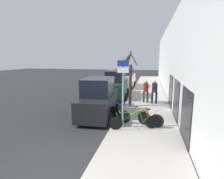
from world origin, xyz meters
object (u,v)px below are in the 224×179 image
bicycle_1 (140,118)px  parked_car_0 (99,99)px  bicycle_0 (134,121)px  bicycle_2 (128,114)px  street_tree (130,80)px  signpost (123,89)px  parked_car_1 (116,85)px  pedestrian_near (154,90)px  pedestrian_far (146,90)px  parked_car_2 (125,79)px

bicycle_1 → parked_car_0: bearing=69.1°
bicycle_0 → parked_car_0: size_ratio=0.47×
bicycle_2 → street_tree: street_tree is taller
bicycle_0 → bicycle_1: size_ratio=0.99×
bicycle_0 → parked_car_0: bearing=30.5°
signpost → parked_car_1: bearing=103.3°
bicycle_0 → street_tree: (-0.70, 4.10, 1.47)m
bicycle_1 → pedestrian_near: size_ratio=1.31×
bicycle_2 → pedestrian_near: 4.38m
pedestrian_far → parked_car_2: bearing=-59.3°
parked_car_0 → parked_car_2: size_ratio=0.98×
signpost → bicycle_2: bearing=79.4°
bicycle_2 → signpost: bearing=-168.4°
signpost → pedestrian_far: bearing=79.9°
parked_car_1 → pedestrian_near: bearing=-38.1°
parked_car_1 → street_tree: street_tree is taller
pedestrian_far → bicycle_2: bearing=90.8°
parked_car_0 → parked_car_1: bearing=85.8°
signpost → parked_car_0: (-1.76, 1.97, -1.00)m
bicycle_1 → street_tree: size_ratio=0.60×
bicycle_2 → parked_car_1: bearing=38.7°
bicycle_1 → parked_car_0: parked_car_0 is taller
bicycle_0 → parked_car_2: parked_car_2 is taller
bicycle_0 → parked_car_2: size_ratio=0.47×
pedestrian_far → street_tree: bearing=61.0°
parked_car_0 → parked_car_2: parked_car_2 is taller
pedestrian_near → pedestrian_far: 0.68m
bicycle_1 → parked_car_2: 12.40m
pedestrian_far → bicycle_1: bearing=99.3°
pedestrian_far → bicycle_0: bearing=96.9°
street_tree → pedestrian_near: bearing=30.9°
parked_car_0 → street_tree: street_tree is taller
bicycle_0 → bicycle_2: 1.09m
signpost → pedestrian_far: 5.40m
pedestrian_near → pedestrian_far: size_ratio=1.03×
parked_car_1 → pedestrian_far: size_ratio=2.76×
parked_car_1 → signpost: bearing=-80.2°
signpost → pedestrian_near: size_ratio=1.92×
pedestrian_near → pedestrian_far: (-0.63, 0.26, -0.03)m
parked_car_0 → parked_car_2: bearing=86.0°
parked_car_2 → pedestrian_far: bearing=-67.5°
bicycle_1 → parked_car_1: size_ratio=0.49×
signpost → street_tree: (-0.13, 3.97, -0.04)m
parked_car_1 → bicycle_0: bearing=-76.4°
bicycle_2 → parked_car_2: (-1.88, 11.67, 0.52)m
bicycle_1 → pedestrian_far: pedestrian_far is taller
bicycle_0 → bicycle_1: bicycle_1 is taller
signpost → parked_car_0: bearing=131.8°
signpost → parked_car_0: 2.82m
bicycle_0 → parked_car_1: bearing=-0.3°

